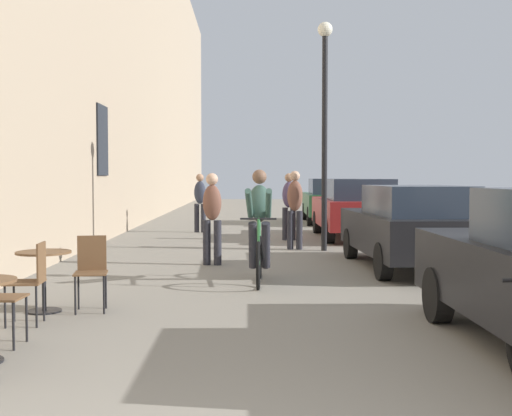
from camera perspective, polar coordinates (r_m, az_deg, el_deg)
name	(u,v)px	position (r m, az deg, el deg)	size (l,w,h in m)	color
cafe_table_mid	(44,268)	(8.08, -18.16, -5.04)	(0.64, 0.64, 0.72)	black
cafe_chair_mid_toward_street	(32,277)	(7.43, -19.12, -5.76)	(0.40, 0.40, 0.89)	black
cafe_chair_mid_toward_wall	(91,267)	(8.01, -14.28, -5.09)	(0.43, 0.43, 0.89)	black
cyclist_on_bicycle	(259,229)	(9.85, 0.29, -1.84)	(0.52, 1.76, 1.74)	black
pedestrian_near	(212,213)	(11.74, -3.88, -0.48)	(0.37, 0.28, 1.67)	#26262D
pedestrian_mid	(295,205)	(14.26, 3.44, 0.25)	(0.36, 0.27, 1.73)	#26262D
pedestrian_far	(289,203)	(16.33, 2.92, 0.48)	(0.34, 0.25, 1.69)	#26262D
pedestrian_furthest	(200,199)	(18.71, -4.95, 0.76)	(0.38, 0.30, 1.69)	#26262D
street_lamp	(325,106)	(14.13, 6.06, 8.87)	(0.32, 0.32, 4.90)	black
parked_car_second	(411,226)	(11.55, 13.44, -1.52)	(1.82, 4.12, 1.45)	black
parked_car_third	(355,208)	(17.01, 8.69, 0.04)	(1.86, 4.35, 1.55)	maroon
parked_car_fourth	(331,200)	(22.62, 6.65, 0.71)	(1.95, 4.38, 1.54)	#23512D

